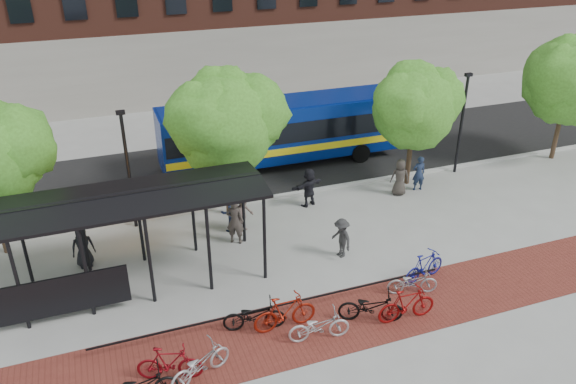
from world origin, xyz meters
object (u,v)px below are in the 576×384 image
object	(u,v)px
tree_d	(571,76)
bike_5	(285,312)
pedestrian_0	(83,246)
pedestrian_2	(231,212)
bike_8	(371,307)
bike_4	(254,316)
bike_6	(319,326)
bike_2	(200,364)
pedestrian_5	(309,187)
pedestrian_7	(419,173)
tree_b	(226,117)
lamp_post_right	(462,121)
bike_9	(407,305)
bike_10	(412,282)
pedestrian_6	(400,177)
bike_11	(424,266)
bike_1	(170,363)
pedestrian_9	(341,238)
tree_c	(416,103)
bus	(281,128)
bus_shelter	(105,212)
lamp_post_left	(128,167)
pedestrian_3	(243,213)
pedestrian_1	(235,221)

from	to	relation	value
tree_d	bike_5	distance (m)	20.43
pedestrian_0	pedestrian_2	xyz separation A→B (m)	(5.84, 0.61, 0.03)
bike_8	bike_4	bearing A→B (deg)	98.86
bike_6	bike_2	bearing A→B (deg)	102.61
pedestrian_2	pedestrian_5	distance (m)	4.00
tree_d	pedestrian_7	bearing A→B (deg)	-174.53
tree_b	bike_5	world-z (taller)	tree_b
bike_5	pedestrian_7	xyz separation A→B (m)	(9.36, 7.20, 0.23)
tree_d	pedestrian_5	bearing A→B (deg)	-177.91
tree_b	lamp_post_right	xyz separation A→B (m)	(11.90, 0.25, -1.71)
bike_9	bike_10	bearing A→B (deg)	-36.25
bike_4	bike_8	distance (m)	3.78
pedestrian_0	pedestrian_6	xyz separation A→B (m)	(14.12, 1.13, 0.03)
bike_10	bike_11	xyz separation A→B (m)	(0.81, 0.54, 0.11)
bike_10	bike_5	bearing A→B (deg)	107.62
pedestrian_7	bike_1	bearing A→B (deg)	39.64
tree_d	tree_b	bearing A→B (deg)	-180.00
pedestrian_7	pedestrian_9	size ratio (longest dim) A/B	1.06
tree_c	bus	distance (m)	7.04
bus_shelter	bike_2	xyz separation A→B (m)	(1.87, -5.42, -2.47)
lamp_post_left	bike_8	xyz separation A→B (m)	(6.47, -8.91, -2.19)
bus	bike_8	size ratio (longest dim) A/B	5.94
tree_c	bike_4	bearing A→B (deg)	-143.01
bike_4	pedestrian_7	xyz separation A→B (m)	(10.29, 6.89, 0.34)
bike_4	pedestrian_6	size ratio (longest dim) A/B	1.14
tree_c	bike_5	xyz separation A→B (m)	(-9.36, -8.06, -3.43)
bike_5	pedestrian_9	distance (m)	4.73
pedestrian_0	pedestrian_6	bearing A→B (deg)	-4.39
bus_shelter	bike_4	xyz separation A→B (m)	(3.93, -3.92, -2.47)
pedestrian_6	tree_c	bearing A→B (deg)	-117.64
pedestrian_2	pedestrian_3	bearing A→B (deg)	155.20
lamp_post_left	bike_5	size ratio (longest dim) A/B	2.45
bike_8	pedestrian_5	xyz separation A→B (m)	(1.13, 8.13, 0.35)
pedestrian_5	bus_shelter	bearing A→B (deg)	2.60
bike_11	pedestrian_6	xyz separation A→B (m)	(2.66, 6.33, 0.31)
bus_shelter	bike_9	bearing A→B (deg)	-30.82
pedestrian_9	pedestrian_6	bearing A→B (deg)	117.51
bike_4	lamp_post_right	bearing A→B (deg)	-45.98
bike_6	bike_1	bearing A→B (deg)	98.39
lamp_post_left	pedestrian_2	size ratio (longest dim) A/B	2.92
pedestrian_7	pedestrian_9	xyz separation A→B (m)	(-5.90, -3.99, -0.05)
lamp_post_left	bike_4	size ratio (longest dim) A/B	2.56
bike_8	bike_11	world-z (taller)	bike_11
pedestrian_0	bike_5	bearing A→B (deg)	-54.44
lamp_post_right	pedestrian_5	distance (m)	8.64
bike_9	pedestrian_1	size ratio (longest dim) A/B	1.03
pedestrian_6	bike_11	bearing A→B (deg)	87.67
bike_4	pedestrian_0	bearing A→B (deg)	53.94
pedestrian_1	bike_1	bearing A→B (deg)	90.62
bike_4	pedestrian_1	size ratio (longest dim) A/B	1.02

